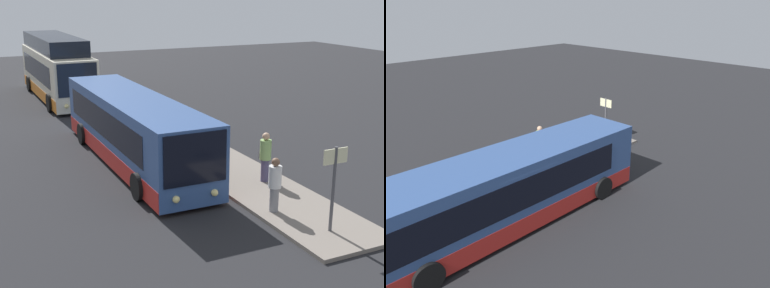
% 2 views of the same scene
% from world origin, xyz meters
% --- Properties ---
extents(ground, '(80.00, 80.00, 0.00)m').
position_xyz_m(ground, '(0.00, 0.00, 0.00)').
color(ground, '#232326').
extents(platform, '(20.00, 2.82, 0.13)m').
position_xyz_m(platform, '(0.00, 3.01, 0.06)').
color(platform, slate).
rests_on(platform, ground).
extents(bus_lead, '(11.84, 2.75, 2.77)m').
position_xyz_m(bus_lead, '(-0.30, -0.02, 1.38)').
color(bus_lead, '#33518C').
rests_on(bus_lead, ground).
extents(bus_second, '(11.36, 2.83, 4.03)m').
position_xyz_m(bus_second, '(-15.18, -0.02, 1.81)').
color(bus_second, beige).
rests_on(bus_second, ground).
extents(passenger_boarding, '(0.66, 0.52, 1.83)m').
position_xyz_m(passenger_boarding, '(4.25, 3.45, 1.11)').
color(passenger_boarding, '#4C476B').
rests_on(passenger_boarding, platform).
extents(passenger_waiting, '(0.55, 0.68, 1.61)m').
position_xyz_m(passenger_waiting, '(0.58, 2.27, 0.98)').
color(passenger_waiting, silver).
rests_on(passenger_waiting, platform).
extents(passenger_with_bags, '(0.53, 0.53, 1.77)m').
position_xyz_m(passenger_with_bags, '(6.74, 2.20, 1.08)').
color(passenger_with_bags, gray).
rests_on(passenger_with_bags, platform).
extents(suitcase, '(0.36, 0.26, 0.80)m').
position_xyz_m(suitcase, '(-0.01, 2.27, 0.41)').
color(suitcase, maroon).
rests_on(suitcase, platform).
extents(sign_post, '(0.10, 0.82, 2.55)m').
position_xyz_m(sign_post, '(8.64, 2.89, 1.76)').
color(sign_post, '#4C4C51').
rests_on(sign_post, platform).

